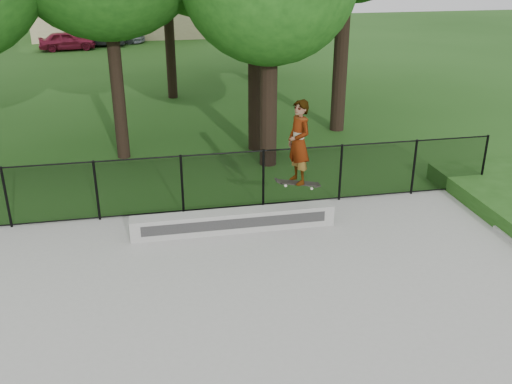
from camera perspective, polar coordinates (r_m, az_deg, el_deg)
ground at (r=9.18m, az=-4.15°, el=-18.02°), size 100.00×100.00×0.00m
concrete_slab at (r=9.17m, az=-4.15°, el=-17.88°), size 14.00×12.00×0.06m
grind_ledge at (r=13.04m, az=-2.22°, el=-2.91°), size 4.67×0.40×0.49m
car_a at (r=39.48m, az=-18.39°, el=14.16°), size 3.60×1.82×1.18m
car_b at (r=40.47m, az=-15.71°, el=14.71°), size 3.57×1.70×1.25m
car_c at (r=42.02m, az=-13.82°, el=15.13°), size 4.05×2.99×1.17m
skater_airborne at (r=12.36m, az=4.31°, el=4.87°), size 0.83×0.77×2.01m
chainlink_fence at (r=13.83m, az=-7.40°, el=0.77°), size 16.06×0.06×1.50m
distant_building at (r=45.06m, az=-13.46°, el=17.69°), size 12.40×6.40×4.30m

